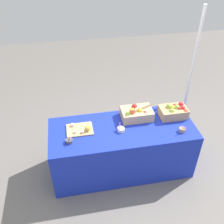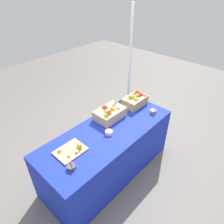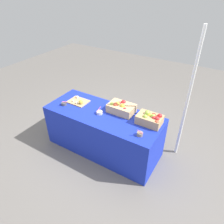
{
  "view_description": "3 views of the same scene",
  "coord_description": "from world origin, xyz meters",
  "views": [
    {
      "loc": [
        -0.6,
        -2.47,
        2.93
      ],
      "look_at": [
        -0.14,
        -0.01,
        1.02
      ],
      "focal_mm": 41.4,
      "sensor_mm": 36.0,
      "label": 1
    },
    {
      "loc": [
        -1.43,
        -1.39,
        2.41
      ],
      "look_at": [
        0.06,
        -0.02,
        1.01
      ],
      "focal_mm": 32.46,
      "sensor_mm": 36.0,
      "label": 2
    },
    {
      "loc": [
        1.53,
        -2.23,
        2.54
      ],
      "look_at": [
        0.19,
        -0.04,
        0.84
      ],
      "focal_mm": 32.91,
      "sensor_mm": 36.0,
      "label": 3
    }
  ],
  "objects": [
    {
      "name": "sample_bowl_mid",
      "position": [
        -0.69,
        -0.14,
        0.76
      ],
      "size": [
        0.09,
        0.09,
        0.1
      ],
      "color": "#4C4C51",
      "rests_on": "table"
    },
    {
      "name": "sample_bowl_far",
      "position": [
        -0.03,
        -0.05,
        0.76
      ],
      "size": [
        0.1,
        0.1,
        0.11
      ],
      "color": "silver",
      "rests_on": "table"
    },
    {
      "name": "apple_crate_middle",
      "position": [
        0.23,
        0.18,
        0.82
      ],
      "size": [
        0.42,
        0.28,
        0.17
      ],
      "color": "tan",
      "rests_on": "table"
    },
    {
      "name": "table",
      "position": [
        0.0,
        0.0,
        0.37
      ],
      "size": [
        1.9,
        0.76,
        0.74
      ],
      "primitive_type": "cube",
      "color": "#192DB7",
      "rests_on": "ground_plane"
    },
    {
      "name": "sample_bowl_near",
      "position": [
        0.73,
        -0.2,
        0.77
      ],
      "size": [
        0.09,
        0.08,
        0.11
      ],
      "color": "gray",
      "rests_on": "table"
    },
    {
      "name": "ground_plane",
      "position": [
        0.0,
        0.0,
        0.0
      ],
      "size": [
        10.0,
        10.0,
        0.0
      ],
      "primitive_type": "plane",
      "color": "slate"
    },
    {
      "name": "cutting_board_front",
      "position": [
        -0.53,
        0.05,
        0.76
      ],
      "size": [
        0.33,
        0.26,
        0.09
      ],
      "color": "tan",
      "rests_on": "table"
    },
    {
      "name": "tent_pole",
      "position": [
        1.12,
        0.55,
        1.04
      ],
      "size": [
        0.04,
        0.04,
        2.08
      ],
      "primitive_type": "cylinder",
      "color": "white",
      "rests_on": "ground_plane"
    },
    {
      "name": "apple_crate_left",
      "position": [
        0.74,
        0.13,
        0.82
      ],
      "size": [
        0.36,
        0.25,
        0.18
      ],
      "color": "tan",
      "rests_on": "table"
    }
  ]
}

